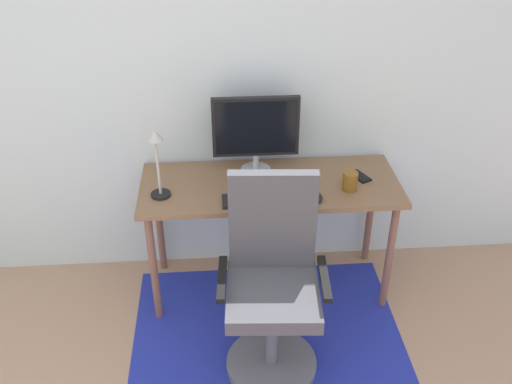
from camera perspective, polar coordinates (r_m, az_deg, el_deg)
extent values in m
cube|color=silver|center=(3.34, -7.21, 11.66)|extent=(6.00, 0.10, 2.60)
cube|color=#2431A2|center=(3.30, 1.37, -15.77)|extent=(1.54, 1.47, 0.01)
cube|color=#856140|center=(3.27, 1.42, 0.68)|extent=(1.48, 0.58, 0.03)
cylinder|color=brown|center=(3.31, -10.21, -7.51)|extent=(0.04, 0.04, 0.74)
cylinder|color=brown|center=(3.43, 13.20, -6.34)|extent=(0.04, 0.04, 0.74)
cylinder|color=brown|center=(3.68, -9.67, -3.00)|extent=(0.04, 0.04, 0.74)
cylinder|color=brown|center=(3.78, 11.36, -2.10)|extent=(0.04, 0.04, 0.74)
cylinder|color=#B2B2B7|center=(3.38, -0.03, 2.23)|extent=(0.18, 0.18, 0.01)
cylinder|color=#B2B2B7|center=(3.35, -0.03, 3.05)|extent=(0.04, 0.04, 0.10)
cube|color=black|center=(3.25, -0.03, 6.57)|extent=(0.50, 0.04, 0.36)
cube|color=black|center=(3.23, -0.01, 6.41)|extent=(0.46, 0.00, 0.32)
cube|color=black|center=(3.09, 0.57, -0.81)|extent=(0.43, 0.13, 0.02)
ellipsoid|color=black|center=(3.12, 6.12, -0.49)|extent=(0.06, 0.10, 0.03)
cylinder|color=brown|center=(3.22, 9.39, 1.10)|extent=(0.09, 0.09, 0.11)
cube|color=black|center=(3.37, 10.36, 1.56)|extent=(0.12, 0.16, 0.01)
cylinder|color=black|center=(3.18, -9.51, -0.24)|extent=(0.11, 0.11, 0.01)
cylinder|color=beige|center=(3.10, -9.79, 2.45)|extent=(0.02, 0.02, 0.33)
cone|color=beige|center=(3.01, -10.13, 5.66)|extent=(0.09, 0.09, 0.06)
cylinder|color=slate|center=(3.22, 1.56, -16.82)|extent=(0.49, 0.49, 0.05)
cylinder|color=slate|center=(3.05, 1.62, -13.86)|extent=(0.06, 0.06, 0.43)
cube|color=#4C4C51|center=(2.87, 1.70, -10.33)|extent=(0.49, 0.49, 0.08)
cube|color=#4C4C51|center=(2.83, 1.67, -2.87)|extent=(0.44, 0.09, 0.55)
cube|color=black|center=(2.80, -3.44, -8.68)|extent=(0.06, 0.32, 0.03)
cube|color=black|center=(2.82, 6.87, -8.59)|extent=(0.06, 0.32, 0.03)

